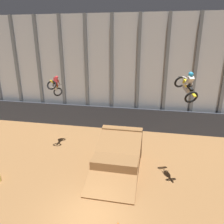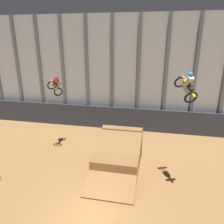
# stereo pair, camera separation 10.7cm
# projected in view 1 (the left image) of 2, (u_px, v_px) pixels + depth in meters

# --- Properties ---
(ground_plane) EXTENTS (60.00, 60.00, 0.00)m
(ground_plane) POSITION_uv_depth(u_px,v_px,m) (89.00, 217.00, 11.18)
(ground_plane) COLOR olive
(arena_back_wall) EXTENTS (32.00, 0.40, 10.90)m
(arena_back_wall) POSITION_uv_depth(u_px,v_px,m) (125.00, 74.00, 20.96)
(arena_back_wall) COLOR #ADB2B7
(arena_back_wall) RESTS_ON ground_plane
(lower_barrier) EXTENTS (31.36, 0.20, 2.27)m
(lower_barrier) POSITION_uv_depth(u_px,v_px,m) (123.00, 119.00, 21.68)
(lower_barrier) COLOR #2D333D
(lower_barrier) RESTS_ON ground_plane
(dirt_ramp) EXTENTS (3.07, 5.65, 2.43)m
(dirt_ramp) POSITION_uv_depth(u_px,v_px,m) (118.00, 156.00, 15.50)
(dirt_ramp) COLOR brown
(dirt_ramp) RESTS_ON ground_plane
(rider_bike_left_air) EXTENTS (0.88, 1.75, 1.67)m
(rider_bike_left_air) POSITION_uv_depth(u_px,v_px,m) (55.00, 86.00, 16.88)
(rider_bike_left_air) COLOR black
(rider_bike_right_air) EXTENTS (1.30, 1.88, 1.68)m
(rider_bike_right_air) POSITION_uv_depth(u_px,v_px,m) (187.00, 86.00, 11.68)
(rider_bike_right_air) COLOR black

